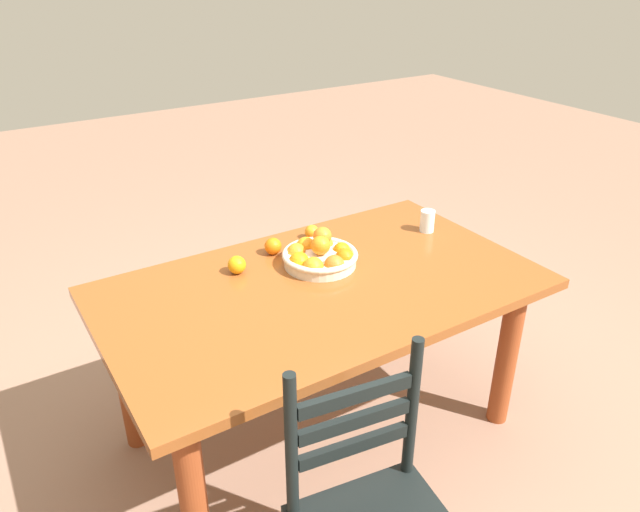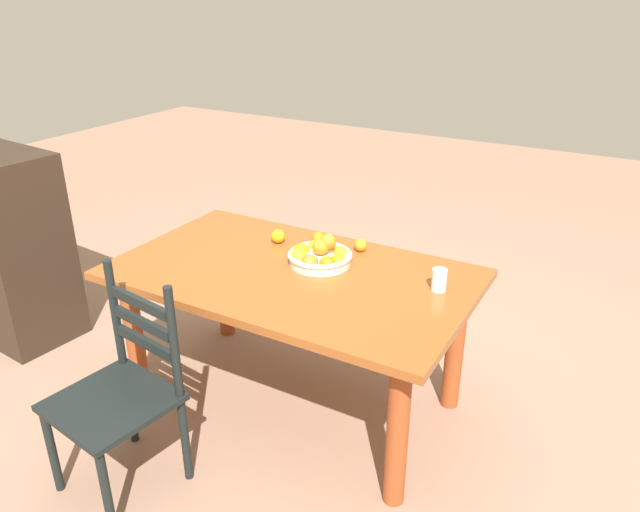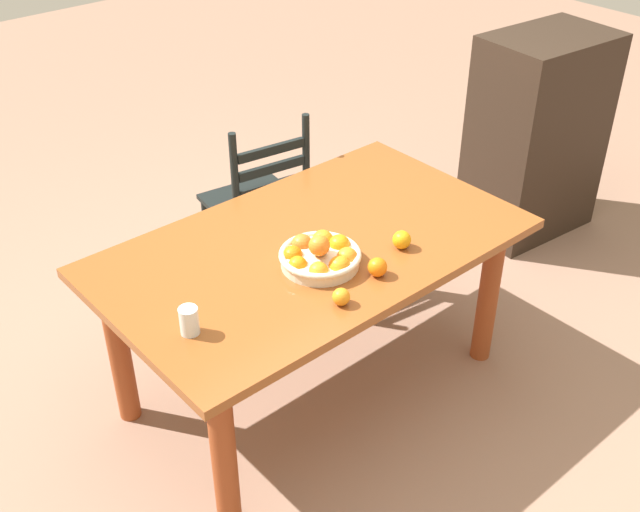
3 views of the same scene
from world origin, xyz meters
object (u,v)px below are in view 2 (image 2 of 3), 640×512
object	(u,v)px
fruit_bowl	(320,256)
orange_loose_1	(319,239)
orange_loose_0	(361,245)
dining_table	(292,292)
orange_loose_2	(278,236)
drinking_glass	(439,280)
cabinet	(7,247)
chair_near_window	(122,393)

from	to	relation	value
fruit_bowl	orange_loose_1	world-z (taller)	fruit_bowl
fruit_bowl	orange_loose_0	xyz separation A→B (m)	(-0.10, -0.23, -0.01)
dining_table	orange_loose_2	size ratio (longest dim) A/B	23.01
orange_loose_2	drinking_glass	size ratio (longest dim) A/B	0.73
fruit_bowl	cabinet	bearing A→B (deg)	10.97
orange_loose_1	drinking_glass	world-z (taller)	drinking_glass
orange_loose_0	drinking_glass	bearing A→B (deg)	156.21
orange_loose_0	dining_table	bearing A→B (deg)	63.87
dining_table	drinking_glass	size ratio (longest dim) A/B	16.73
drinking_glass	fruit_bowl	bearing A→B (deg)	1.71
dining_table	orange_loose_1	world-z (taller)	orange_loose_1
cabinet	dining_table	bearing A→B (deg)	-167.32
fruit_bowl	orange_loose_0	distance (m)	0.25
chair_near_window	cabinet	xyz separation A→B (m)	(1.49, -0.56, 0.12)
cabinet	orange_loose_0	distance (m)	2.09
fruit_bowl	orange_loose_2	xyz separation A→B (m)	(0.31, -0.12, -0.00)
cabinet	fruit_bowl	distance (m)	1.93
orange_loose_0	orange_loose_2	bearing A→B (deg)	15.16
cabinet	orange_loose_0	world-z (taller)	cabinet
orange_loose_2	drinking_glass	world-z (taller)	drinking_glass
dining_table	orange_loose_2	xyz separation A→B (m)	(0.24, -0.25, 0.15)
dining_table	fruit_bowl	bearing A→B (deg)	-118.94
dining_table	orange_loose_0	size ratio (longest dim) A/B	26.40
orange_loose_2	fruit_bowl	bearing A→B (deg)	159.43
drinking_glass	dining_table	bearing A→B (deg)	12.90
dining_table	fruit_bowl	xyz separation A→B (m)	(-0.07, -0.13, 0.16)
dining_table	orange_loose_1	size ratio (longest dim) A/B	23.12
dining_table	chair_near_window	xyz separation A→B (m)	(0.33, 0.79, -0.18)
orange_loose_2	orange_loose_0	bearing A→B (deg)	-164.84
dining_table	cabinet	size ratio (longest dim) A/B	1.49
chair_near_window	orange_loose_2	xyz separation A→B (m)	(-0.09, -1.04, 0.33)
chair_near_window	fruit_bowl	size ratio (longest dim) A/B	3.02
chair_near_window	orange_loose_0	size ratio (longest dim) A/B	14.73
fruit_bowl	drinking_glass	bearing A→B (deg)	-178.29
cabinet	fruit_bowl	bearing A→B (deg)	-163.64
chair_near_window	fruit_bowl	xyz separation A→B (m)	(-0.40, -0.93, 0.34)
chair_near_window	drinking_glass	distance (m)	1.41
orange_loose_0	orange_loose_1	world-z (taller)	orange_loose_1
orange_loose_1	fruit_bowl	bearing A→B (deg)	120.91
cabinet	fruit_bowl	size ratio (longest dim) A/B	3.63
dining_table	cabinet	distance (m)	1.83
chair_near_window	orange_loose_0	distance (m)	1.30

